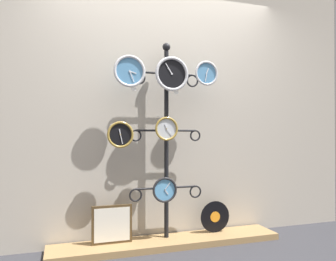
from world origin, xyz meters
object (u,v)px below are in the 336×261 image
Objects in this scene: clock_top_left at (130,71)px; clock_middle_center at (166,129)px; clock_top_center at (172,74)px; clock_bottom_center at (165,190)px; clock_middle_left at (120,135)px; vinyl_record at (215,217)px; clock_top_right at (206,73)px; display_stand at (166,171)px; picture_frame at (112,224)px.

clock_middle_center is at bearing -1.34° from clock_top_left.
clock_top_center is 1.09m from clock_bottom_center.
clock_bottom_center is (-0.06, 0.03, -1.08)m from clock_top_center.
clock_middle_left is 0.44m from clock_middle_center.
clock_middle_left is 1.28m from vinyl_record.
clock_top_right is at bearing -146.03° from vinyl_record.
clock_top_left is 0.94× the size of vinyl_record.
vinyl_record is at bearing 33.97° from clock_top_right.
clock_top_left is 1.22× the size of clock_middle_left.
clock_middle_left reaches higher than vinyl_record.
clock_top_right is 1.03m from clock_middle_left.
vinyl_record is at bearing -0.73° from display_stand.
display_stand is 0.70m from picture_frame.
clock_top_right is (0.76, -0.02, 0.02)m from clock_top_left.
clock_bottom_center is at bearing -1.40° from clock_middle_left.
clock_middle_left is at bearing 178.60° from clock_bottom_center.
clock_middle_center is (-0.03, -0.09, 0.40)m from display_stand.
clock_top_left is at bearing -167.99° from display_stand.
clock_middle_left is at bearing 178.60° from clock_middle_center.
clock_middle_center is at bearing -107.58° from display_stand.
clock_middle_left reaches higher than picture_frame.
clock_middle_center is (-0.04, 0.03, -0.51)m from clock_top_center.
picture_frame reaches higher than vinyl_record.
vinyl_record is at bearing 4.20° from clock_middle_left.
clock_top_right is 0.68m from clock_middle_center.
clock_top_center is 1.45× the size of clock_middle_center.
picture_frame is at bearing -178.91° from vinyl_record.
clock_middle_left is 1.07× the size of clock_middle_center.
picture_frame is at bearing 172.86° from clock_middle_center.
clock_middle_left is 0.66× the size of picture_frame.
clock_top_left is 1.67m from vinyl_record.
vinyl_record is (0.89, 0.07, -1.41)m from clock_top_left.
display_stand is 8.01× the size of clock_top_right.
vinyl_record is (0.54, 0.08, -0.89)m from clock_middle_center.
vinyl_record is (0.14, 0.09, -1.43)m from clock_top_right.
clock_middle_left is 1.01× the size of clock_bottom_center.
clock_top_right is 1.01× the size of clock_bottom_center.
clock_bottom_center is at bearing 178.73° from clock_middle_center.
clock_middle_center reaches higher than clock_bottom_center.
clock_top_center is 0.90× the size of picture_frame.
clock_top_left reaches higher than vinyl_record.
clock_top_left reaches higher than clock_middle_center.
clock_top_center reaches higher than clock_top_left.
clock_top_left is (-0.38, -0.08, 0.93)m from display_stand.
clock_top_center is 0.74m from clock_middle_left.
clock_top_right reaches higher than vinyl_record.
clock_top_right is 1.07× the size of clock_middle_center.
picture_frame is (-0.15, 0.05, -1.39)m from clock_top_left.
clock_top_left is 0.76m from clock_top_right.
clock_middle_center is (0.43, -0.01, 0.06)m from clock_middle_left.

